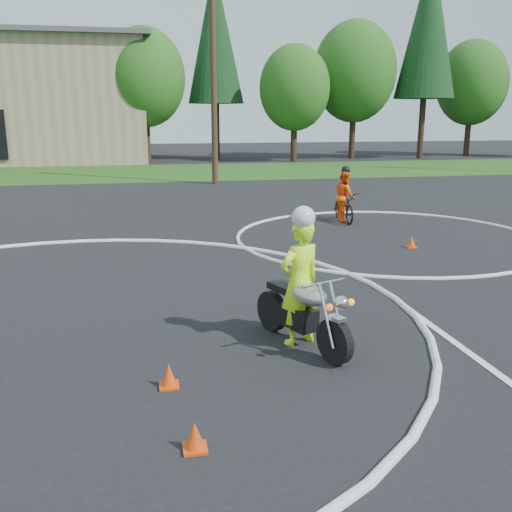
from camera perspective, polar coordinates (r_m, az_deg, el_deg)
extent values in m
cube|color=#1E4714|center=(33.22, -14.07, 8.04)|extent=(120.00, 10.00, 0.02)
torus|color=silver|center=(9.73, -20.51, -6.23)|extent=(12.12, 12.12, 0.12)
torus|color=silver|center=(15.71, 12.89, 1.84)|extent=(8.10, 8.10, 0.10)
cylinder|color=black|center=(7.67, 7.88, -8.46)|extent=(0.35, 0.62, 0.62)
cylinder|color=black|center=(8.73, 1.59, -5.51)|extent=(0.35, 0.62, 0.62)
cube|color=black|center=(8.19, 4.31, -6.12)|extent=(0.48, 0.63, 0.31)
ellipsoid|color=#B0B0B5|center=(7.91, 5.28, -3.88)|extent=(0.60, 0.75, 0.29)
cube|color=black|center=(8.31, 3.05, -3.25)|extent=(0.48, 0.67, 0.10)
cylinder|color=white|center=(7.54, 7.02, -5.90)|extent=(0.18, 0.36, 0.83)
cylinder|color=silver|center=(7.66, 8.08, -5.62)|extent=(0.18, 0.36, 0.83)
cube|color=silver|center=(7.54, 8.07, -6.19)|extent=(0.22, 0.26, 0.05)
cylinder|color=silver|center=(7.61, 6.78, -2.69)|extent=(0.68, 0.31, 0.04)
sphere|color=silver|center=(7.40, 8.55, -4.65)|extent=(0.19, 0.19, 0.19)
sphere|color=#DF530B|center=(7.31, 7.35, -5.11)|extent=(0.09, 0.09, 0.09)
sphere|color=orange|center=(7.55, 9.49, -4.57)|extent=(0.09, 0.09, 0.09)
cylinder|color=silver|center=(8.62, 3.48, -5.78)|extent=(0.39, 0.79, 0.08)
imported|color=#C5FF1A|center=(8.08, 4.41, -2.66)|extent=(0.78, 0.66, 1.82)
sphere|color=silver|center=(7.83, 4.76, 3.84)|extent=(0.33, 0.33, 0.33)
imported|color=black|center=(17.83, 8.83, 4.94)|extent=(0.69, 1.80, 0.93)
imported|color=#FF590D|center=(17.78, 8.87, 5.93)|extent=(0.62, 0.78, 1.55)
sphere|color=black|center=(17.69, 8.97, 8.48)|extent=(0.27, 0.27, 0.27)
cone|color=#D53F0B|center=(7.13, -8.71, -11.72)|extent=(0.22, 0.22, 0.30)
cube|color=#D53F0B|center=(7.19, -8.67, -12.69)|extent=(0.24, 0.24, 0.03)
cone|color=#D53F0B|center=(5.90, -6.15, -17.47)|extent=(0.22, 0.22, 0.30)
cube|color=#D53F0B|center=(5.97, -6.12, -18.58)|extent=(0.24, 0.24, 0.03)
cone|color=#D53F0B|center=(14.64, 15.29, 1.38)|extent=(0.22, 0.22, 0.30)
cube|color=#D53F0B|center=(14.67, 15.25, 0.87)|extent=(0.24, 0.24, 0.03)
cylinder|color=#382619|center=(40.06, -10.84, 11.47)|extent=(0.44, 0.44, 3.24)
ellipsoid|color=#1E5116|center=(40.09, -11.11, 17.13)|extent=(5.40, 5.40, 6.48)
cylinder|color=#382619|center=(42.38, -3.96, 12.30)|extent=(0.44, 0.44, 3.96)
cone|color=black|center=(42.70, -4.12, 21.26)|extent=(3.96, 3.96, 9.35)
cylinder|color=#382619|center=(40.40, 3.80, 11.45)|extent=(0.44, 0.44, 2.88)
ellipsoid|color=#1E5116|center=(40.40, 3.88, 16.44)|extent=(4.80, 4.80, 5.76)
cylinder|color=#382619|center=(43.81, 9.60, 11.96)|extent=(0.44, 0.44, 3.60)
ellipsoid|color=#1E5116|center=(43.89, 9.84, 17.70)|extent=(6.00, 6.00, 7.20)
cylinder|color=#382619|center=(44.90, 16.20, 12.11)|extent=(0.44, 0.44, 4.32)
cone|color=black|center=(45.31, 16.86, 21.31)|extent=(4.32, 4.32, 10.20)
cylinder|color=#382619|center=(49.08, 20.39, 11.29)|extent=(0.44, 0.44, 3.24)
ellipsoid|color=#1E5116|center=(49.11, 20.79, 15.89)|extent=(5.40, 5.40, 6.48)
cylinder|color=#382619|center=(41.23, -16.51, 10.97)|extent=(0.44, 0.44, 2.88)
ellipsoid|color=#1E5116|center=(41.22, -16.86, 15.85)|extent=(4.80, 4.80, 5.76)
cylinder|color=#473321|center=(27.28, -4.28, 17.71)|extent=(0.28, 0.28, 10.00)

